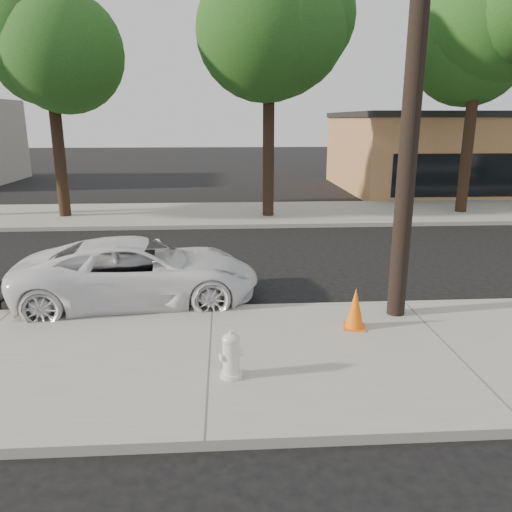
# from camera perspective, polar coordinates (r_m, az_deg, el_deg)

# --- Properties ---
(ground) EXTENTS (120.00, 120.00, 0.00)m
(ground) POSITION_cam_1_polar(r_m,az_deg,el_deg) (12.27, -4.80, -2.88)
(ground) COLOR black
(ground) RESTS_ON ground
(near_sidewalk) EXTENTS (90.00, 4.40, 0.15)m
(near_sidewalk) POSITION_cam_1_polar(r_m,az_deg,el_deg) (8.26, -5.34, -11.77)
(near_sidewalk) COLOR gray
(near_sidewalk) RESTS_ON ground
(far_sidewalk) EXTENTS (90.00, 5.00, 0.15)m
(far_sidewalk) POSITION_cam_1_polar(r_m,az_deg,el_deg) (20.50, -4.39, 4.79)
(far_sidewalk) COLOR gray
(far_sidewalk) RESTS_ON ground
(curb_near) EXTENTS (90.00, 0.12, 0.16)m
(curb_near) POSITION_cam_1_polar(r_m,az_deg,el_deg) (10.27, -5.01, -6.16)
(curb_near) COLOR #9E9B93
(curb_near) RESTS_ON ground
(building_main) EXTENTS (18.00, 10.00, 4.00)m
(building_main) POSITION_cam_1_polar(r_m,az_deg,el_deg) (31.85, 26.42, 10.54)
(building_main) COLOR #A96846
(building_main) RESTS_ON ground
(utility_pole) EXTENTS (1.40, 0.34, 9.00)m
(utility_pole) POSITION_cam_1_polar(r_m,az_deg,el_deg) (9.58, 17.71, 19.88)
(utility_pole) COLOR black
(utility_pole) RESTS_ON near_sidewalk
(tree_b) EXTENTS (4.34, 4.20, 8.45)m
(tree_b) POSITION_cam_1_polar(r_m,az_deg,el_deg) (20.76, -22.20, 20.75)
(tree_b) COLOR black
(tree_b) RESTS_ON far_sidewalk
(tree_c) EXTENTS (4.96, 4.80, 9.55)m
(tree_c) POSITION_cam_1_polar(r_m,az_deg,el_deg) (19.62, 2.26, 24.41)
(tree_c) COLOR black
(tree_c) RESTS_ON far_sidewalk
(tree_d) EXTENTS (4.50, 4.35, 8.75)m
(tree_d) POSITION_cam_1_polar(r_m,az_deg,el_deg) (22.11, 24.71, 20.66)
(tree_d) COLOR black
(tree_d) RESTS_ON far_sidewalk
(police_cruiser) EXTENTS (5.24, 2.80, 1.40)m
(police_cruiser) POSITION_cam_1_polar(r_m,az_deg,el_deg) (10.88, -13.20, -1.77)
(police_cruiser) COLOR white
(police_cruiser) RESTS_ON ground
(fire_hydrant) EXTENTS (0.37, 0.33, 0.69)m
(fire_hydrant) POSITION_cam_1_polar(r_m,az_deg,el_deg) (7.47, -2.86, -11.33)
(fire_hydrant) COLOR silver
(fire_hydrant) RESTS_ON near_sidewalk
(traffic_cone) EXTENTS (0.47, 0.47, 0.76)m
(traffic_cone) POSITION_cam_1_polar(r_m,az_deg,el_deg) (9.25, 11.26, -5.94)
(traffic_cone) COLOR #FF660D
(traffic_cone) RESTS_ON near_sidewalk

